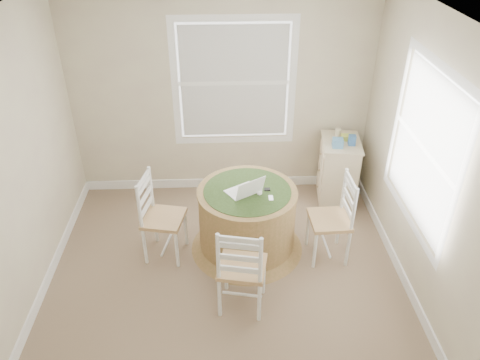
{
  "coord_description": "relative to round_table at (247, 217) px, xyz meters",
  "views": [
    {
      "loc": [
        -0.01,
        -3.44,
        3.42
      ],
      "look_at": [
        0.16,
        0.45,
        0.94
      ],
      "focal_mm": 35.0,
      "sensor_mm": 36.0,
      "label": 1
    }
  ],
  "objects": [
    {
      "name": "room",
      "position": [
        -0.07,
        -0.38,
        0.89
      ],
      "size": [
        3.64,
        3.64,
        2.64
      ],
      "color": "#846A54",
      "rests_on": "ground"
    },
    {
      "name": "round_table",
      "position": [
        0.0,
        0.0,
        0.0
      ],
      "size": [
        1.22,
        1.22,
        0.75
      ],
      "rotation": [
        0.0,
        0.0,
        -0.02
      ],
      "color": "#9F7447",
      "rests_on": "ground"
    },
    {
      "name": "chair_left",
      "position": [
        -0.87,
        -0.07,
        0.07
      ],
      "size": [
        0.48,
        0.49,
        0.95
      ],
      "primitive_type": null,
      "rotation": [
        0.0,
        0.0,
        1.37
      ],
      "color": "white",
      "rests_on": "ground"
    },
    {
      "name": "chair_near",
      "position": [
        -0.09,
        -0.83,
        0.07
      ],
      "size": [
        0.49,
        0.47,
        0.95
      ],
      "primitive_type": null,
      "rotation": [
        0.0,
        0.0,
        2.94
      ],
      "color": "white",
      "rests_on": "ground"
    },
    {
      "name": "chair_right",
      "position": [
        0.85,
        -0.17,
        0.07
      ],
      "size": [
        0.42,
        0.43,
        0.95
      ],
      "primitive_type": null,
      "rotation": [
        0.0,
        0.0,
        -1.53
      ],
      "color": "white",
      "rests_on": "ground"
    },
    {
      "name": "laptop",
      "position": [
        -0.03,
        -0.04,
        0.37
      ],
      "size": [
        0.43,
        0.41,
        0.23
      ],
      "rotation": [
        0.0,
        0.0,
        3.7
      ],
      "color": "white",
      "rests_on": "round_table"
    },
    {
      "name": "mouse",
      "position": [
        0.12,
        -0.05,
        0.35
      ],
      "size": [
        0.06,
        0.1,
        0.03
      ],
      "primitive_type": "ellipsoid",
      "rotation": [
        0.0,
        0.0,
        -0.02
      ],
      "color": "white",
      "rests_on": "round_table"
    },
    {
      "name": "phone",
      "position": [
        0.23,
        -0.15,
        0.34
      ],
      "size": [
        0.05,
        0.09,
        0.02
      ],
      "primitive_type": "cube",
      "rotation": [
        0.0,
        0.0,
        -0.02
      ],
      "color": "#B7BABF",
      "rests_on": "round_table"
    },
    {
      "name": "keys",
      "position": [
        0.2,
        0.0,
        0.34
      ],
      "size": [
        0.06,
        0.05,
        0.02
      ],
      "primitive_type": "cube",
      "rotation": [
        0.0,
        0.0,
        -0.02
      ],
      "color": "black",
      "rests_on": "round_table"
    },
    {
      "name": "corner_chest",
      "position": [
        1.18,
        0.91,
        0.0
      ],
      "size": [
        0.52,
        0.66,
        0.82
      ],
      "rotation": [
        0.0,
        0.0,
        -0.12
      ],
      "color": "beige",
      "rests_on": "ground"
    },
    {
      "name": "tissue_box",
      "position": [
        1.09,
        0.77,
        0.46
      ],
      "size": [
        0.13,
        0.13,
        0.1
      ],
      "primitive_type": "cube",
      "rotation": [
        0.0,
        0.0,
        -0.12
      ],
      "color": "#4E84B3",
      "rests_on": "corner_chest"
    },
    {
      "name": "box_yellow",
      "position": [
        1.26,
        0.95,
        0.44
      ],
      "size": [
        0.16,
        0.12,
        0.06
      ],
      "primitive_type": "cube",
      "rotation": [
        0.0,
        0.0,
        -0.12
      ],
      "color": "#C0CF49",
      "rests_on": "corner_chest"
    },
    {
      "name": "box_blue",
      "position": [
        1.28,
        0.82,
        0.47
      ],
      "size": [
        0.09,
        0.09,
        0.12
      ],
      "primitive_type": "cube",
      "rotation": [
        0.0,
        0.0,
        -0.12
      ],
      "color": "#33609B",
      "rests_on": "corner_chest"
    },
    {
      "name": "cup_cream",
      "position": [
        1.16,
        1.07,
        0.45
      ],
      "size": [
        0.07,
        0.07,
        0.09
      ],
      "primitive_type": "cylinder",
      "color": "beige",
      "rests_on": "corner_chest"
    }
  ]
}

